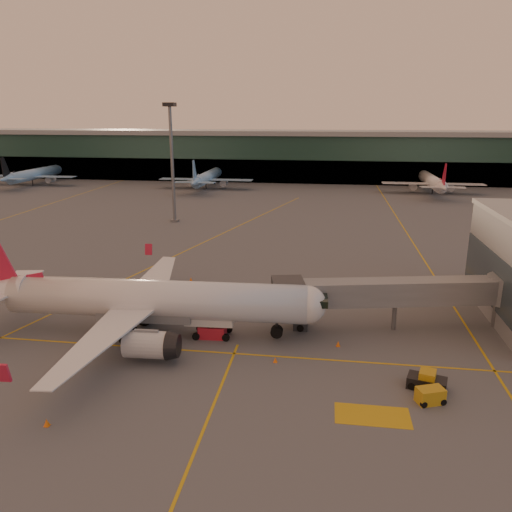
# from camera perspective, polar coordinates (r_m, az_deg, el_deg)

# --- Properties ---
(ground) EXTENTS (600.00, 600.00, 0.00)m
(ground) POSITION_cam_1_polar(r_m,az_deg,el_deg) (48.31, -9.64, -13.22)
(ground) COLOR #4C4F54
(ground) RESTS_ON ground
(taxi_markings) EXTENTS (100.12, 173.00, 0.01)m
(taxi_markings) POSITION_cam_1_polar(r_m,az_deg,el_deg) (90.13, -5.58, 0.87)
(taxi_markings) COLOR gold
(taxi_markings) RESTS_ON ground
(terminal) EXTENTS (400.00, 20.00, 17.60)m
(terminal) POSITION_cam_1_polar(r_m,az_deg,el_deg) (182.87, 3.96, 11.36)
(terminal) COLOR #19382D
(terminal) RESTS_ON ground
(mast_west_near) EXTENTS (2.40, 2.40, 25.60)m
(mast_west_near) POSITION_cam_1_polar(r_m,az_deg,el_deg) (111.54, -9.60, 11.38)
(mast_west_near) COLOR slate
(mast_west_near) RESTS_ON ground
(distant_aircraft_row) EXTENTS (290.00, 34.00, 13.00)m
(distant_aircraft_row) POSITION_cam_1_polar(r_m,az_deg,el_deg) (163.43, -4.18, 7.71)
(distant_aircraft_row) COLOR #82AFDA
(distant_aircraft_row) RESTS_ON ground
(main_airplane) EXTENTS (39.94, 35.95, 12.06)m
(main_airplane) POSITION_cam_1_polar(r_m,az_deg,el_deg) (55.43, -12.60, -4.99)
(main_airplane) COLOR silver
(main_airplane) RESTS_ON ground
(jet_bridge) EXTENTS (28.40, 8.66, 5.94)m
(jet_bridge) POSITION_cam_1_polar(r_m,az_deg,el_deg) (57.93, 17.07, -4.15)
(jet_bridge) COLOR slate
(jet_bridge) RESTS_ON ground
(catering_truck) EXTENTS (5.31, 2.57, 4.04)m
(catering_truck) POSITION_cam_1_polar(r_m,az_deg,el_deg) (54.37, -5.24, -6.91)
(catering_truck) COLOR #B5192B
(catering_truck) RESTS_ON ground
(gpu_cart) EXTENTS (2.61, 2.08, 1.33)m
(gpu_cart) POSITION_cam_1_polar(r_m,az_deg,el_deg) (45.70, 19.30, -14.85)
(gpu_cart) COLOR #B88C17
(gpu_cart) RESTS_ON ground
(pushback_tug) EXTENTS (3.64, 2.62, 1.69)m
(pushback_tug) POSITION_cam_1_polar(r_m,az_deg,el_deg) (47.67, 18.94, -13.40)
(pushback_tug) COLOR black
(pushback_tug) RESTS_ON ground
(cone_nose) EXTENTS (0.45, 0.45, 0.58)m
(cone_nose) POSITION_cam_1_polar(r_m,az_deg,el_deg) (53.45, 9.37, -9.86)
(cone_nose) COLOR orange
(cone_nose) RESTS_ON ground
(cone_wing_right) EXTENTS (0.48, 0.48, 0.61)m
(cone_wing_right) POSITION_cam_1_polar(r_m,az_deg,el_deg) (43.91, -22.81, -17.14)
(cone_wing_right) COLOR orange
(cone_wing_right) RESTS_ON ground
(cone_wing_left) EXTENTS (0.41, 0.41, 0.53)m
(cone_wing_left) POSITION_cam_1_polar(r_m,az_deg,el_deg) (72.96, -7.45, -2.64)
(cone_wing_left) COLOR orange
(cone_wing_left) RESTS_ON ground
(cone_fwd) EXTENTS (0.41, 0.41, 0.52)m
(cone_fwd) POSITION_cam_1_polar(r_m,az_deg,el_deg) (49.70, 2.22, -11.78)
(cone_fwd) COLOR orange
(cone_fwd) RESTS_ON ground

